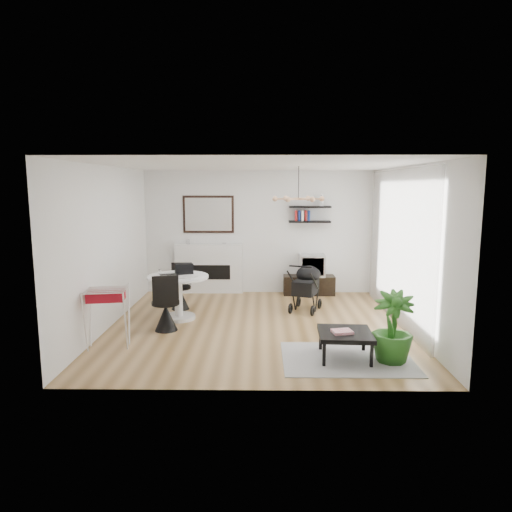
{
  "coord_description": "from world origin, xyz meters",
  "views": [
    {
      "loc": [
        0.08,
        -7.54,
        2.37
      ],
      "look_at": [
        -0.03,
        0.4,
        1.15
      ],
      "focal_mm": 32.0,
      "sensor_mm": 36.0,
      "label": 1
    }
  ],
  "objects_px": {
    "drying_rack": "(108,317)",
    "coffee_table": "(345,335)",
    "crt_tv": "(312,265)",
    "stroller": "(306,289)",
    "potted_plant": "(392,327)",
    "tv_console": "(309,285)",
    "fireplace": "(209,263)",
    "dining_table": "(178,291)"
  },
  "relations": [
    {
      "from": "dining_table",
      "to": "stroller",
      "type": "bearing_deg",
      "value": 15.0
    },
    {
      "from": "coffee_table",
      "to": "stroller",
      "type": "bearing_deg",
      "value": 96.81
    },
    {
      "from": "tv_console",
      "to": "stroller",
      "type": "xyz_separation_m",
      "value": [
        -0.18,
        -1.29,
        0.2
      ]
    },
    {
      "from": "tv_console",
      "to": "coffee_table",
      "type": "distance_m",
      "value": 3.78
    },
    {
      "from": "tv_console",
      "to": "drying_rack",
      "type": "xyz_separation_m",
      "value": [
        -3.29,
        -3.4,
        0.26
      ]
    },
    {
      "from": "drying_rack",
      "to": "coffee_table",
      "type": "distance_m",
      "value": 3.43
    },
    {
      "from": "fireplace",
      "to": "dining_table",
      "type": "xyz_separation_m",
      "value": [
        -0.31,
        -2.04,
        -0.16
      ]
    },
    {
      "from": "crt_tv",
      "to": "tv_console",
      "type": "bearing_deg",
      "value": 176.77
    },
    {
      "from": "fireplace",
      "to": "stroller",
      "type": "relative_size",
      "value": 2.27
    },
    {
      "from": "dining_table",
      "to": "stroller",
      "type": "height_order",
      "value": "stroller"
    },
    {
      "from": "fireplace",
      "to": "potted_plant",
      "type": "bearing_deg",
      "value": -53.82
    },
    {
      "from": "stroller",
      "to": "potted_plant",
      "type": "bearing_deg",
      "value": -49.72
    },
    {
      "from": "stroller",
      "to": "coffee_table",
      "type": "height_order",
      "value": "stroller"
    },
    {
      "from": "crt_tv",
      "to": "stroller",
      "type": "xyz_separation_m",
      "value": [
        -0.24,
        -1.28,
        -0.25
      ]
    },
    {
      "from": "tv_console",
      "to": "coffee_table",
      "type": "height_order",
      "value": "tv_console"
    },
    {
      "from": "tv_console",
      "to": "stroller",
      "type": "distance_m",
      "value": 1.31
    },
    {
      "from": "crt_tv",
      "to": "dining_table",
      "type": "height_order",
      "value": "crt_tv"
    },
    {
      "from": "stroller",
      "to": "coffee_table",
      "type": "bearing_deg",
      "value": -62.13
    },
    {
      "from": "stroller",
      "to": "potted_plant",
      "type": "height_order",
      "value": "potted_plant"
    },
    {
      "from": "dining_table",
      "to": "coffee_table",
      "type": "relative_size",
      "value": 1.42
    },
    {
      "from": "crt_tv",
      "to": "stroller",
      "type": "height_order",
      "value": "stroller"
    },
    {
      "from": "drying_rack",
      "to": "potted_plant",
      "type": "bearing_deg",
      "value": -16.53
    },
    {
      "from": "dining_table",
      "to": "potted_plant",
      "type": "xyz_separation_m",
      "value": [
        3.25,
        -1.98,
        -0.03
      ]
    },
    {
      "from": "tv_console",
      "to": "coffee_table",
      "type": "xyz_separation_m",
      "value": [
        0.12,
        -3.78,
        0.13
      ]
    },
    {
      "from": "potted_plant",
      "to": "coffee_table",
      "type": "bearing_deg",
      "value": 169.6
    },
    {
      "from": "dining_table",
      "to": "drying_rack",
      "type": "height_order",
      "value": "drying_rack"
    },
    {
      "from": "tv_console",
      "to": "drying_rack",
      "type": "relative_size",
      "value": 1.24
    },
    {
      "from": "tv_console",
      "to": "dining_table",
      "type": "distance_m",
      "value": 3.18
    },
    {
      "from": "fireplace",
      "to": "drying_rack",
      "type": "xyz_separation_m",
      "value": [
        -1.08,
        -3.53,
        -0.21
      ]
    },
    {
      "from": "stroller",
      "to": "fireplace",
      "type": "bearing_deg",
      "value": 166.23
    },
    {
      "from": "fireplace",
      "to": "crt_tv",
      "type": "height_order",
      "value": "fireplace"
    },
    {
      "from": "drying_rack",
      "to": "coffee_table",
      "type": "relative_size",
      "value": 1.18
    },
    {
      "from": "tv_console",
      "to": "stroller",
      "type": "bearing_deg",
      "value": -98.02
    },
    {
      "from": "crt_tv",
      "to": "potted_plant",
      "type": "height_order",
      "value": "potted_plant"
    },
    {
      "from": "fireplace",
      "to": "drying_rack",
      "type": "relative_size",
      "value": 2.41
    },
    {
      "from": "tv_console",
      "to": "drying_rack",
      "type": "height_order",
      "value": "drying_rack"
    },
    {
      "from": "dining_table",
      "to": "tv_console",
      "type": "bearing_deg",
      "value": 37.16
    },
    {
      "from": "crt_tv",
      "to": "dining_table",
      "type": "relative_size",
      "value": 0.51
    },
    {
      "from": "dining_table",
      "to": "potted_plant",
      "type": "distance_m",
      "value": 3.81
    },
    {
      "from": "drying_rack",
      "to": "stroller",
      "type": "distance_m",
      "value": 3.77
    },
    {
      "from": "fireplace",
      "to": "coffee_table",
      "type": "relative_size",
      "value": 2.85
    },
    {
      "from": "fireplace",
      "to": "stroller",
      "type": "distance_m",
      "value": 2.49
    }
  ]
}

